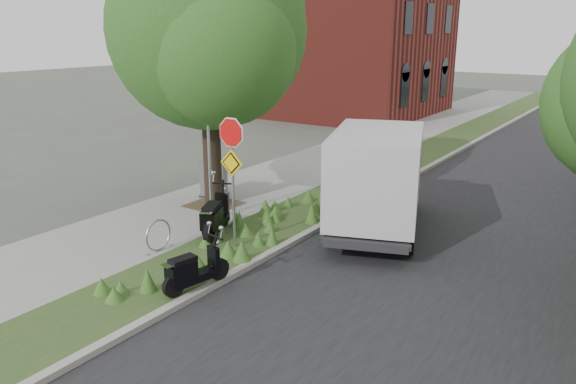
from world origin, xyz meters
name	(u,v)px	position (x,y,z in m)	size (l,w,h in m)	color
ground	(267,273)	(0.00, 0.00, 0.00)	(120.00, 120.00, 0.00)	#4C5147
sidewalk_near	(329,160)	(-4.25, 10.00, 0.06)	(3.50, 60.00, 0.12)	gray
verge	(393,169)	(-1.50, 10.00, 0.06)	(2.00, 60.00, 0.12)	#2A441D
kerb_near	(419,173)	(-0.50, 10.00, 0.07)	(0.20, 60.00, 0.13)	#9E9991
road	(520,189)	(3.00, 10.00, 0.01)	(7.00, 60.00, 0.01)	black
street_tree_main	(207,40)	(-4.08, 2.86, 4.80)	(6.21, 5.54, 7.66)	black
bare_post	(209,147)	(-3.20, 1.80, 2.12)	(0.08, 0.08, 4.00)	#A5A8AD
bike_hoop	(158,235)	(-2.70, -0.60, 0.50)	(0.06, 0.78, 0.77)	#A5A8AD
sign_assembly	(232,156)	(-1.40, 0.58, 2.33)	(0.94, 0.08, 3.22)	#A5A8AD
brick_building	(356,44)	(-9.50, 22.00, 4.21)	(9.40, 10.40, 8.30)	maroon
scooter_near	(214,220)	(-2.21, 0.81, 0.56)	(0.95, 1.77, 0.90)	black
scooter_far	(189,274)	(-0.63, -1.72, 0.48)	(0.52, 1.56, 0.75)	black
box_truck	(378,175)	(0.75, 3.79, 1.51)	(3.59, 5.48, 2.32)	#262628
utility_cabinet	(214,179)	(-4.61, 3.50, 0.66)	(1.00, 0.86, 1.12)	#262628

